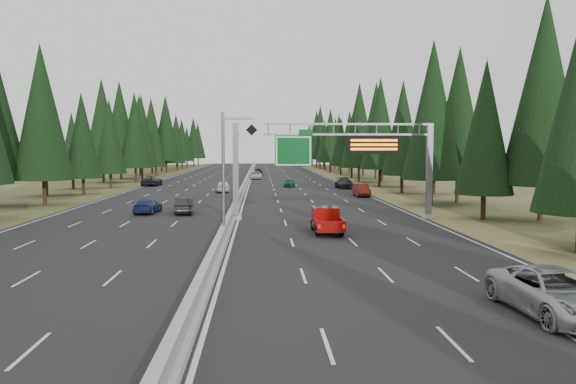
# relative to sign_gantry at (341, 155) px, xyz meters

# --- Properties ---
(road) EXTENTS (32.00, 260.00, 0.08)m
(road) POSITION_rel_sign_gantry_xyz_m (-8.92, 45.12, -5.23)
(road) COLOR black
(road) RESTS_ON ground
(shoulder_right) EXTENTS (3.60, 260.00, 0.06)m
(shoulder_right) POSITION_rel_sign_gantry_xyz_m (8.88, 45.12, -5.24)
(shoulder_right) COLOR olive
(shoulder_right) RESTS_ON ground
(shoulder_left) EXTENTS (3.60, 260.00, 0.06)m
(shoulder_left) POSITION_rel_sign_gantry_xyz_m (-26.72, 45.12, -5.24)
(shoulder_left) COLOR #424721
(shoulder_left) RESTS_ON ground
(median_barrier) EXTENTS (0.70, 260.00, 0.85)m
(median_barrier) POSITION_rel_sign_gantry_xyz_m (-8.92, 45.12, -4.85)
(median_barrier) COLOR gray
(median_barrier) RESTS_ON road
(sign_gantry) EXTENTS (16.75, 0.98, 7.80)m
(sign_gantry) POSITION_rel_sign_gantry_xyz_m (0.00, 0.00, 0.00)
(sign_gantry) COLOR slate
(sign_gantry) RESTS_ON road
(hov_sign_pole) EXTENTS (2.80, 0.50, 8.00)m
(hov_sign_pole) POSITION_rel_sign_gantry_xyz_m (-8.33, -9.92, -0.54)
(hov_sign_pole) COLOR slate
(hov_sign_pole) RESTS_ON road
(tree_row_right) EXTENTS (12.18, 244.11, 18.85)m
(tree_row_right) POSITION_rel_sign_gantry_xyz_m (13.17, 35.29, 4.21)
(tree_row_right) COLOR black
(tree_row_right) RESTS_ON ground
(tree_row_left) EXTENTS (12.16, 243.05, 18.96)m
(tree_row_left) POSITION_rel_sign_gantry_xyz_m (-31.12, 35.39, 4.36)
(tree_row_left) COLOR black
(tree_row_left) RESTS_ON ground
(silver_minivan) EXTENTS (3.04, 5.94, 1.61)m
(silver_minivan) POSITION_rel_sign_gantry_xyz_m (3.49, -26.88, -4.39)
(silver_minivan) COLOR #A4A5A8
(silver_minivan) RESTS_ON road
(red_pickup) EXTENTS (1.86, 5.20, 1.70)m
(red_pickup) POSITION_rel_sign_gantry_xyz_m (-2.07, -7.08, -4.25)
(red_pickup) COLOR black
(red_pickup) RESTS_ON road
(car_ahead_green) EXTENTS (1.89, 3.90, 1.28)m
(car_ahead_green) POSITION_rel_sign_gantry_xyz_m (-2.20, 38.97, -4.55)
(car_ahead_green) COLOR #114C35
(car_ahead_green) RESTS_ON road
(car_ahead_dkred) EXTENTS (1.64, 4.62, 1.52)m
(car_ahead_dkred) POSITION_rel_sign_gantry_xyz_m (5.58, 21.50, -4.43)
(car_ahead_dkred) COLOR maroon
(car_ahead_dkred) RESTS_ON road
(car_ahead_dkgrey) EXTENTS (2.33, 5.34, 1.53)m
(car_ahead_dkgrey) POSITION_rel_sign_gantry_xyz_m (5.58, 35.42, -4.43)
(car_ahead_dkgrey) COLOR black
(car_ahead_dkgrey) RESTS_ON road
(car_ahead_white) EXTENTS (2.35, 4.98, 1.37)m
(car_ahead_white) POSITION_rel_sign_gantry_xyz_m (-7.42, 60.91, -4.50)
(car_ahead_white) COLOR silver
(car_ahead_white) RESTS_ON road
(car_ahead_far) EXTENTS (2.00, 4.33, 1.44)m
(car_ahead_far) POSITION_rel_sign_gantry_xyz_m (-6.95, 80.25, -4.47)
(car_ahead_far) COLOR black
(car_ahead_far) RESTS_ON road
(car_onc_near) EXTENTS (1.96, 4.50, 1.44)m
(car_onc_near) POSITION_rel_sign_gantry_xyz_m (-13.33, 4.52, -4.47)
(car_onc_near) COLOR black
(car_onc_near) RESTS_ON road
(car_onc_blue) EXTENTS (2.05, 4.56, 1.30)m
(car_onc_blue) POSITION_rel_sign_gantry_xyz_m (-16.62, 4.90, -4.54)
(car_onc_blue) COLOR navy
(car_onc_blue) RESTS_ON road
(car_onc_white) EXTENTS (1.89, 4.42, 1.49)m
(car_onc_white) POSITION_rel_sign_gantry_xyz_m (-11.47, 28.95, -4.44)
(car_onc_white) COLOR silver
(car_onc_white) RESTS_ON road
(car_onc_far) EXTENTS (2.67, 5.38, 1.46)m
(car_onc_far) POSITION_rel_sign_gantry_xyz_m (-23.42, 42.62, -4.46)
(car_onc_far) COLOR black
(car_onc_far) RESTS_ON road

